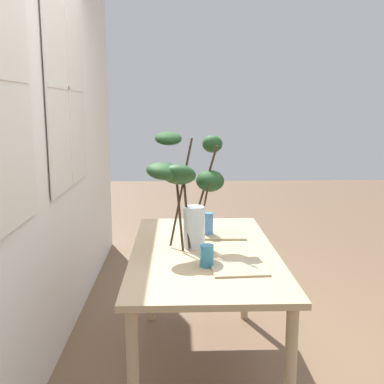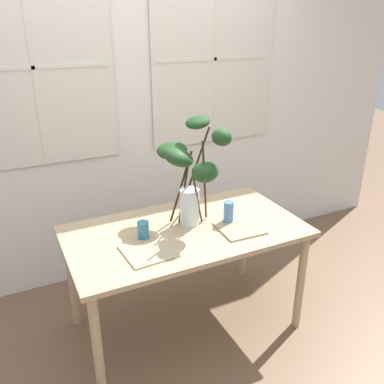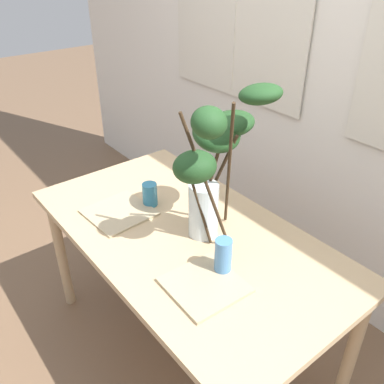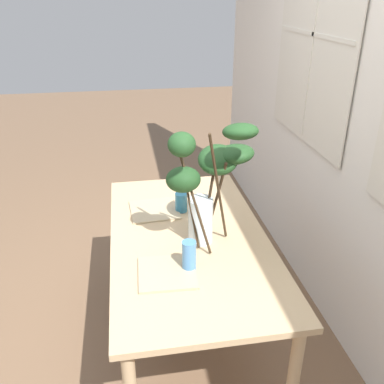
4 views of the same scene
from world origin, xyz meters
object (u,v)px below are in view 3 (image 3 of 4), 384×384
Objects in this scene: dining_table at (186,247)px; drinking_glass_blue_right at (223,256)px; plate_square_right at (205,285)px; vase_with_branches at (215,155)px; plate_square_left at (119,212)px; drinking_glass_blue_left at (150,194)px.

drinking_glass_blue_right reaches higher than dining_table.
dining_table is 0.35m from plate_square_right.
vase_with_branches reaches higher than plate_square_left.
vase_with_branches reaches higher than dining_table.
plate_square_right is (0.02, -0.10, -0.07)m from drinking_glass_blue_right.
vase_with_branches is 0.49m from plate_square_right.
drinking_glass_blue_right is at bearing -4.31° from drinking_glass_blue_left.
drinking_glass_blue_right is at bearing -32.57° from vase_with_branches.
drinking_glass_blue_left is at bearing -179.69° from dining_table.
plate_square_right is at bearing -79.23° from drinking_glass_blue_right.
drinking_glass_blue_left is 0.41× the size of plate_square_left.
dining_table is 5.70× the size of plate_square_right.
plate_square_left is 1.05× the size of plate_square_right.
dining_table is 0.35m from plate_square_left.
dining_table is 13.18× the size of drinking_glass_blue_left.
drinking_glass_blue_right is 0.54× the size of plate_square_left.
vase_with_branches reaches higher than drinking_glass_blue_left.
drinking_glass_blue_right is 0.60m from plate_square_left.
vase_with_branches is 0.38m from drinking_glass_blue_right.
plate_square_left is at bearing -169.28° from drinking_glass_blue_right.
plate_square_left is (-0.37, -0.24, -0.36)m from vase_with_branches.
drinking_glass_blue_right is 0.57× the size of plate_square_right.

